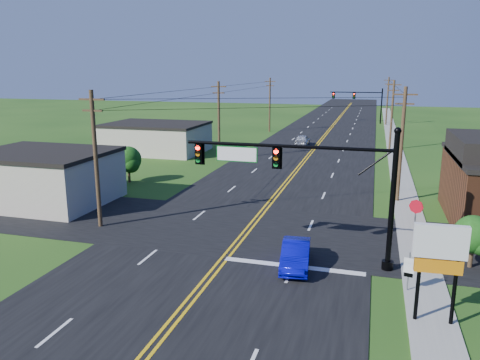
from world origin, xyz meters
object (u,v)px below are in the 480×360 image
(signal_mast_main, at_px, (305,176))
(signal_mast_far, at_px, (359,100))
(route_sign, at_px, (409,269))
(stop_sign, at_px, (416,211))
(blue_car, at_px, (296,255))

(signal_mast_main, bearing_deg, signal_mast_far, 89.92)
(route_sign, bearing_deg, stop_sign, 96.27)
(signal_mast_far, distance_m, blue_car, 73.10)
(signal_mast_far, distance_m, route_sign, 74.59)
(blue_car, bearing_deg, route_sign, -19.54)
(route_sign, bearing_deg, signal_mast_main, 168.56)
(signal_mast_main, distance_m, route_sign, 6.83)
(route_sign, relative_size, stop_sign, 0.79)
(blue_car, height_order, route_sign, route_sign)
(signal_mast_main, distance_m, stop_sign, 8.71)
(signal_mast_main, bearing_deg, stop_sign, 41.54)
(signal_mast_far, bearing_deg, signal_mast_main, -90.08)
(stop_sign, bearing_deg, blue_car, -111.63)
(signal_mast_far, relative_size, stop_sign, 4.42)
(stop_sign, bearing_deg, signal_mast_far, 118.16)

